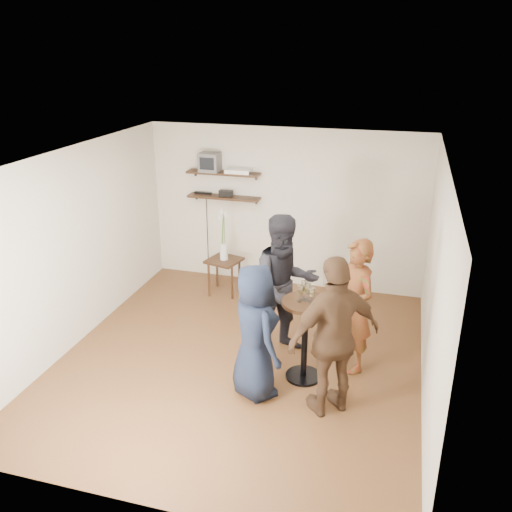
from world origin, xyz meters
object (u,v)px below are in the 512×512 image
at_px(dvd_deck, 239,171).
at_px(side_table, 224,265).
at_px(person_plaid, 355,306).
at_px(crt_monitor, 210,162).
at_px(radio, 226,193).
at_px(person_navy, 255,332).
at_px(person_brown, 335,337).
at_px(drinks_table, 305,329).
at_px(person_dark, 285,286).

height_order(dvd_deck, side_table, dvd_deck).
bearing_deg(person_plaid, dvd_deck, -172.41).
bearing_deg(side_table, dvd_deck, 79.89).
distance_m(crt_monitor, radio, 0.56).
distance_m(person_plaid, person_navy, 1.32).
distance_m(dvd_deck, person_navy, 3.39).
height_order(person_plaid, person_brown, person_brown).
distance_m(drinks_table, person_navy, 0.67).
xyz_separation_m(crt_monitor, side_table, (0.39, -0.53, -1.53)).
xyz_separation_m(person_dark, person_brown, (0.78, -1.07, -0.02)).
bearing_deg(side_table, crt_monitor, 125.86).
distance_m(crt_monitor, dvd_deck, 0.50).
relative_size(side_table, person_navy, 0.37).
xyz_separation_m(dvd_deck, person_dark, (1.23, -2.01, -0.96)).
height_order(crt_monitor, side_table, crt_monitor).
bearing_deg(crt_monitor, person_dark, -49.66).
bearing_deg(crt_monitor, side_table, -54.14).
bearing_deg(person_dark, radio, 91.25).
relative_size(dvd_deck, radio, 1.82).
height_order(crt_monitor, person_plaid, crt_monitor).
distance_m(radio, side_table, 1.17).
height_order(drinks_table, person_navy, person_navy).
xyz_separation_m(radio, person_dark, (1.45, -2.01, -0.58)).
xyz_separation_m(side_table, drinks_table, (1.70, -2.02, 0.18)).
bearing_deg(side_table, radio, 103.56).
relative_size(radio, person_navy, 0.14).
height_order(dvd_deck, person_brown, dvd_deck).
relative_size(dvd_deck, drinks_table, 0.39).
height_order(crt_monitor, dvd_deck, crt_monitor).
height_order(person_dark, person_navy, person_dark).
distance_m(crt_monitor, drinks_table, 3.56).
bearing_deg(drinks_table, radio, 125.55).
xyz_separation_m(crt_monitor, person_navy, (1.60, -3.01, -1.22)).
bearing_deg(crt_monitor, dvd_deck, 0.00).
relative_size(dvd_deck, person_brown, 0.22).
relative_size(crt_monitor, radio, 1.45).
relative_size(crt_monitor, person_navy, 0.20).
relative_size(radio, person_plaid, 0.13).
bearing_deg(radio, person_dark, -54.19).
bearing_deg(drinks_table, person_plaid, 37.05).
height_order(side_table, person_dark, person_dark).
relative_size(crt_monitor, person_dark, 0.17).
bearing_deg(radio, person_plaid, -42.50).
height_order(side_table, person_brown, person_brown).
bearing_deg(crt_monitor, drinks_table, -50.82).
distance_m(crt_monitor, person_brown, 4.11).
xyz_separation_m(drinks_table, person_dark, (-0.38, 0.54, 0.27)).
xyz_separation_m(side_table, person_navy, (1.21, -2.47, 0.31)).
bearing_deg(drinks_table, person_navy, -137.03).
bearing_deg(person_plaid, person_dark, -136.25).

